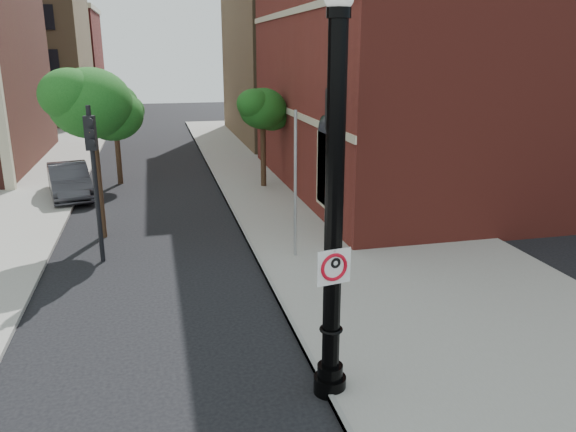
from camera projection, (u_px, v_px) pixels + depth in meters
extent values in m
plane|color=black|center=(209.00, 384.00, 10.50)|extent=(120.00, 120.00, 0.00)
cube|color=gray|center=(342.00, 215.00, 21.15)|extent=(8.00, 60.00, 0.12)
cube|color=gray|center=(238.00, 221.00, 20.27)|extent=(0.10, 60.00, 0.14)
cube|color=maroon|center=(526.00, 51.00, 25.43)|extent=(22.00, 16.00, 12.00)
cube|color=black|center=(324.00, 171.00, 19.44)|extent=(0.08, 1.40, 2.40)
cube|color=beige|center=(290.00, 112.00, 23.68)|extent=(0.06, 16.00, 0.25)
cube|color=beige|center=(291.00, 12.00, 22.55)|extent=(0.06, 16.00, 0.25)
cube|color=olive|center=(10.00, 51.00, 47.17)|extent=(12.00, 12.00, 12.00)
cube|color=maroon|center=(41.00, 60.00, 60.51)|extent=(12.00, 12.00, 10.00)
cube|color=olive|center=(387.00, 36.00, 40.08)|extent=(22.00, 14.00, 14.00)
cylinder|color=black|center=(330.00, 384.00, 10.22)|extent=(0.59, 0.59, 0.32)
cylinder|color=black|center=(330.00, 371.00, 10.15)|extent=(0.47, 0.47, 0.26)
cylinder|color=black|center=(334.00, 214.00, 9.31)|extent=(0.32, 0.32, 6.14)
torus|color=black|center=(331.00, 329.00, 9.91)|extent=(0.42, 0.42, 0.06)
cylinder|color=black|center=(339.00, 13.00, 8.41)|extent=(0.38, 0.38, 0.16)
cube|color=white|center=(334.00, 267.00, 9.38)|extent=(0.62, 0.13, 0.62)
cube|color=black|center=(334.00, 251.00, 9.30)|extent=(0.61, 0.12, 0.05)
cube|color=black|center=(334.00, 283.00, 9.46)|extent=(0.61, 0.12, 0.05)
cube|color=black|center=(319.00, 270.00, 9.27)|extent=(0.05, 0.02, 0.62)
cube|color=black|center=(349.00, 264.00, 9.49)|extent=(0.05, 0.02, 0.62)
torus|color=red|center=(334.00, 267.00, 9.38)|extent=(0.50, 0.15, 0.50)
cube|color=red|center=(334.00, 267.00, 9.38)|extent=(0.35, 0.07, 0.35)
cube|color=black|center=(331.00, 267.00, 9.36)|extent=(0.06, 0.02, 0.29)
torus|color=black|center=(335.00, 263.00, 9.37)|extent=(0.20, 0.09, 0.19)
cylinder|color=black|center=(334.00, 251.00, 9.30)|extent=(0.03, 0.03, 0.03)
imported|color=#2E2D33|center=(69.00, 181.00, 23.64)|extent=(2.40, 4.62, 1.45)
cylinder|color=black|center=(96.00, 186.00, 16.00)|extent=(0.13, 0.13, 4.56)
cube|color=black|center=(90.00, 133.00, 15.56)|extent=(0.32, 0.30, 0.95)
sphere|color=#E50505|center=(90.00, 122.00, 15.33)|extent=(0.17, 0.17, 0.17)
sphere|color=#FF8C00|center=(91.00, 132.00, 15.42)|extent=(0.17, 0.17, 0.17)
sphere|color=#00E519|center=(92.00, 142.00, 15.50)|extent=(0.17, 0.17, 0.17)
cylinder|color=black|center=(332.00, 174.00, 15.76)|extent=(0.16, 0.16, 5.35)
cube|color=black|center=(333.00, 109.00, 15.25)|extent=(0.38, 0.37, 1.12)
sphere|color=#E50505|center=(334.00, 95.00, 14.97)|extent=(0.20, 0.20, 0.20)
sphere|color=#FF8C00|center=(334.00, 108.00, 15.06)|extent=(0.20, 0.20, 0.20)
sphere|color=#00E519|center=(334.00, 121.00, 15.16)|extent=(0.20, 0.20, 0.20)
cylinder|color=#999999|center=(295.00, 187.00, 16.21)|extent=(0.09, 0.09, 4.42)
cylinder|color=black|center=(98.00, 177.00, 18.21)|extent=(0.24, 0.24, 4.12)
ellipsoid|color=#134713|center=(91.00, 103.00, 17.54)|extent=(2.59, 2.59, 2.20)
ellipsoid|color=#134713|center=(112.00, 114.00, 18.23)|extent=(2.00, 2.00, 1.70)
ellipsoid|color=#134713|center=(70.00, 95.00, 17.01)|extent=(1.88, 1.88, 1.60)
cylinder|color=black|center=(118.00, 147.00, 25.86)|extent=(0.24, 0.24, 3.45)
ellipsoid|color=#134713|center=(114.00, 104.00, 25.31)|extent=(2.17, 2.17, 1.84)
ellipsoid|color=#134713|center=(126.00, 110.00, 25.88)|extent=(1.68, 1.68, 1.42)
ellipsoid|color=#134713|center=(103.00, 99.00, 24.86)|extent=(1.58, 1.58, 1.34)
cylinder|color=black|center=(263.00, 152.00, 25.00)|extent=(0.24, 0.24, 3.33)
ellipsoid|color=#134713|center=(263.00, 109.00, 24.46)|extent=(2.09, 2.09, 1.78)
ellipsoid|color=#134713|center=(272.00, 115.00, 25.02)|extent=(1.62, 1.62, 1.37)
ellipsoid|color=#134713|center=(254.00, 104.00, 24.03)|extent=(1.52, 1.52, 1.29)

